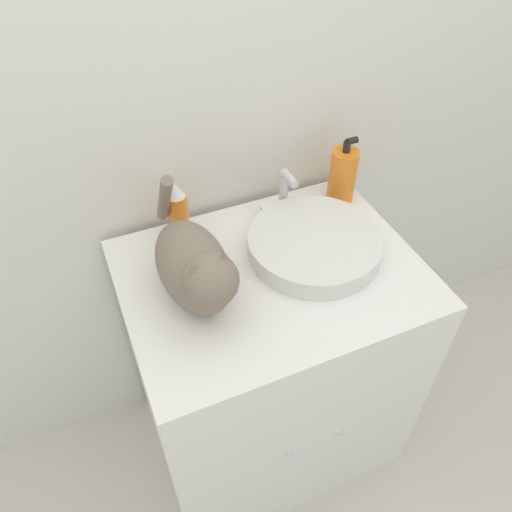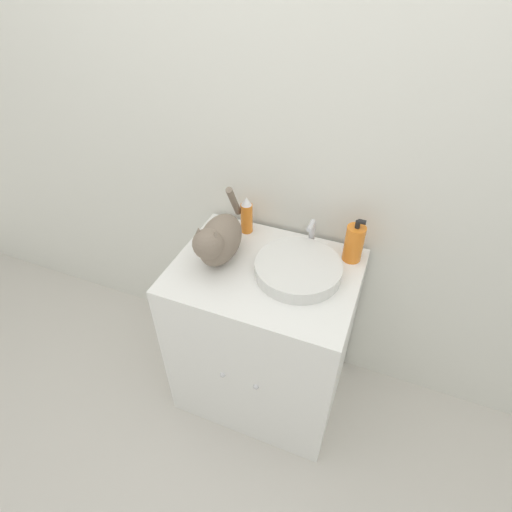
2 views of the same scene
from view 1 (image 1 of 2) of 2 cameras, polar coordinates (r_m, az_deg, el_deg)
The scene contains 8 objects.
ground_plane at distance 1.81m, azimuth 5.37°, elevation -26.50°, with size 8.00×8.00×0.00m, color beige.
wall_back at distance 1.24m, azimuth -4.43°, elevation 22.69°, with size 6.00×0.05×2.50m.
vanity_cabinet at distance 1.55m, azimuth 1.53°, elevation -12.44°, with size 0.73×0.58×0.82m.
sink_basin at distance 1.27m, azimuth 6.65°, elevation 1.36°, with size 0.34×0.34×0.05m.
faucet at distance 1.37m, azimuth 3.22°, elevation 6.95°, with size 0.13×0.08×0.14m.
cat at distance 1.10m, azimuth -6.93°, elevation -1.31°, with size 0.17×0.39×0.26m.
soap_bottle at distance 1.42m, azimuth 9.87°, elevation 9.09°, with size 0.08×0.08×0.20m.
spray_bottle at distance 1.28m, azimuth -8.87°, elevation 4.91°, with size 0.05×0.05×0.17m.
Camera 1 is at (-0.38, -0.49, 1.70)m, focal length 35.00 mm.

